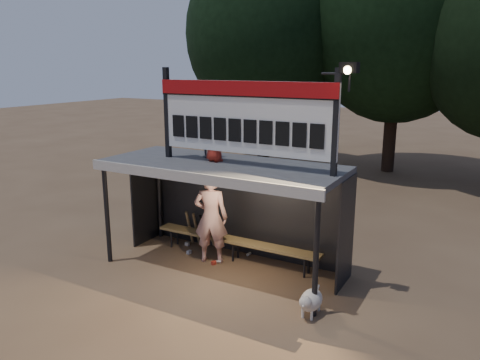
% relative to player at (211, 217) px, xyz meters
% --- Properties ---
extents(ground, '(80.00, 80.00, 0.00)m').
position_rel_player_xyz_m(ground, '(0.42, -0.21, -1.03)').
color(ground, brown).
rests_on(ground, ground).
extents(player, '(0.87, 0.71, 2.05)m').
position_rel_player_xyz_m(player, '(0.00, 0.00, 0.00)').
color(player, white).
rests_on(player, ground).
extents(child_a, '(0.53, 0.47, 0.90)m').
position_rel_player_xyz_m(child_a, '(-0.17, 0.19, 1.74)').
color(child_a, gray).
rests_on(child_a, dugout_shelter).
extents(child_b, '(0.54, 0.44, 0.96)m').
position_rel_player_xyz_m(child_b, '(0.20, -0.12, 1.77)').
color(child_b, '#B5291B').
rests_on(child_b, dugout_shelter).
extents(dugout_shelter, '(5.10, 2.08, 2.32)m').
position_rel_player_xyz_m(dugout_shelter, '(0.42, 0.03, 0.82)').
color(dugout_shelter, '#424245').
rests_on(dugout_shelter, ground).
extents(scoreboard_assembly, '(4.10, 0.27, 1.99)m').
position_rel_player_xyz_m(scoreboard_assembly, '(0.98, -0.22, 2.30)').
color(scoreboard_assembly, black).
rests_on(scoreboard_assembly, dugout_shelter).
extents(bench, '(4.00, 0.35, 0.48)m').
position_rel_player_xyz_m(bench, '(0.42, 0.34, -0.59)').
color(bench, olive).
rests_on(bench, ground).
extents(tree_left, '(6.46, 6.46, 9.27)m').
position_rel_player_xyz_m(tree_left, '(-3.58, 9.79, 4.49)').
color(tree_left, black).
rests_on(tree_left, ground).
extents(tree_mid, '(7.22, 7.22, 10.36)m').
position_rel_player_xyz_m(tree_mid, '(1.42, 11.29, 5.14)').
color(tree_mid, black).
rests_on(tree_mid, ground).
extents(dog, '(0.36, 0.81, 0.49)m').
position_rel_player_xyz_m(dog, '(2.76, -1.13, -0.75)').
color(dog, beige).
rests_on(dog, ground).
extents(bats, '(0.68, 0.35, 0.84)m').
position_rel_player_xyz_m(bats, '(-0.72, 0.61, -0.60)').
color(bats, '#9B7948').
rests_on(bats, ground).
extents(litter, '(2.22, 0.94, 0.08)m').
position_rel_player_xyz_m(litter, '(-0.39, 0.27, -0.99)').
color(litter, '#B52E1F').
rests_on(litter, ground).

